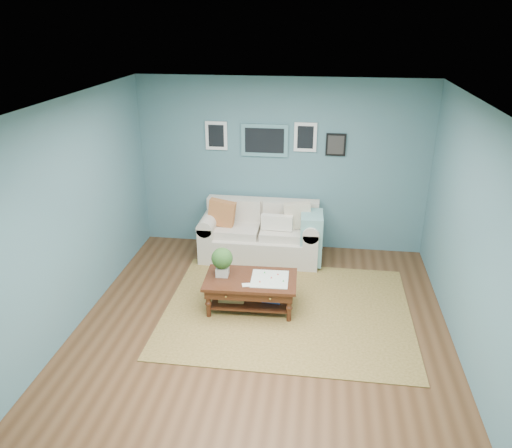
# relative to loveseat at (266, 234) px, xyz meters

# --- Properties ---
(room_shell) EXTENTS (5.00, 5.02, 2.70)m
(room_shell) POSITION_rel_loveseat_xyz_m (0.19, -1.97, 0.97)
(room_shell) COLOR brown
(room_shell) RESTS_ON ground
(area_rug) EXTENTS (3.12, 2.50, 0.01)m
(area_rug) POSITION_rel_loveseat_xyz_m (0.47, -1.51, -0.38)
(area_rug) COLOR brown
(area_rug) RESTS_ON ground
(loveseat) EXTENTS (1.86, 0.84, 0.96)m
(loveseat) POSITION_rel_loveseat_xyz_m (0.00, 0.00, 0.00)
(loveseat) COLOR beige
(loveseat) RESTS_ON ground
(coffee_table) EXTENTS (1.19, 0.72, 0.82)m
(coffee_table) POSITION_rel_loveseat_xyz_m (-0.07, -1.51, -0.03)
(coffee_table) COLOR #38160B
(coffee_table) RESTS_ON ground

